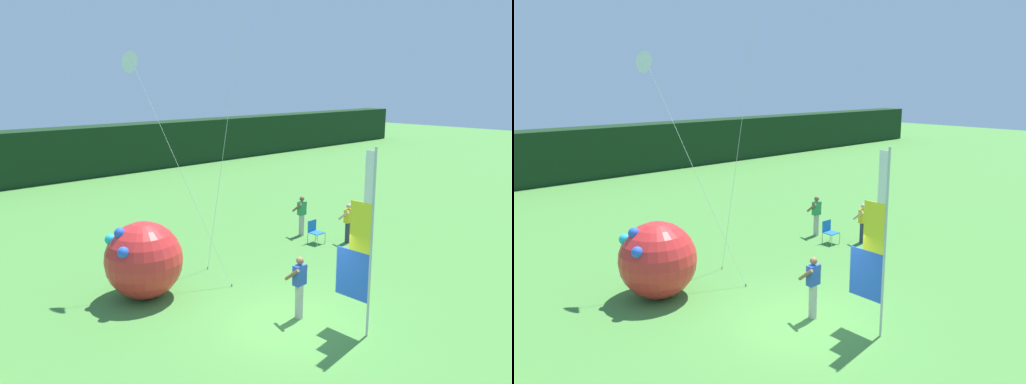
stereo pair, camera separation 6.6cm
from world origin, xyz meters
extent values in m
plane|color=#478438|center=(0.00, 0.00, 0.00)|extent=(120.00, 120.00, 0.00)
cylinder|color=#B7B7BC|center=(0.86, -1.81, 2.36)|extent=(0.06, 0.06, 4.73)
cube|color=blue|center=(0.86, -1.30, 1.48)|extent=(0.02, 0.97, 1.26)
cube|color=yellow|center=(0.86, -1.48, 2.74)|extent=(0.02, 0.60, 1.26)
cube|color=white|center=(0.86, -1.66, 4.00)|extent=(0.02, 0.23, 1.26)
cylinder|color=#B7B2A3|center=(5.97, 4.86, 0.44)|extent=(0.22, 0.22, 0.88)
cube|color=#2D8E4C|center=(5.97, 4.86, 1.15)|extent=(0.36, 0.20, 0.55)
sphere|color=brown|center=(5.97, 4.86, 1.55)|extent=(0.20, 0.20, 0.20)
cylinder|color=brown|center=(5.74, 4.92, 1.20)|extent=(0.09, 0.48, 0.42)
cylinder|color=brown|center=(6.20, 4.87, 1.10)|extent=(0.09, 0.14, 0.56)
cylinder|color=#B7B2A3|center=(0.37, 0.01, 0.47)|extent=(0.22, 0.22, 0.94)
cube|color=#284CA8|center=(0.37, 0.01, 1.22)|extent=(0.36, 0.20, 0.55)
sphere|color=brown|center=(0.37, 0.01, 1.62)|extent=(0.20, 0.20, 0.20)
cylinder|color=brown|center=(0.14, 0.07, 1.27)|extent=(0.09, 0.48, 0.42)
cylinder|color=brown|center=(0.60, 0.01, 1.17)|extent=(0.09, 0.14, 0.56)
cylinder|color=#2D334C|center=(6.59, 2.99, 0.41)|extent=(0.22, 0.22, 0.81)
cube|color=yellow|center=(6.59, 2.99, 1.08)|extent=(0.36, 0.20, 0.53)
sphere|color=tan|center=(6.59, 2.99, 1.47)|extent=(0.20, 0.20, 0.20)
cylinder|color=tan|center=(6.36, 3.05, 1.12)|extent=(0.09, 0.48, 0.42)
cylinder|color=tan|center=(6.82, 3.00, 1.02)|extent=(0.09, 0.14, 0.56)
sphere|color=red|center=(-1.89, 4.01, 1.13)|extent=(2.26, 2.26, 2.26)
sphere|color=blue|center=(-2.54, 4.14, 2.05)|extent=(0.32, 0.32, 0.32)
sphere|color=#23B2C6|center=(-2.67, 4.45, 1.83)|extent=(0.32, 0.32, 0.32)
sphere|color=blue|center=(-2.77, 3.57, 1.69)|extent=(0.32, 0.32, 0.32)
cylinder|color=#BCBCC1|center=(5.35, 3.51, 0.21)|extent=(0.03, 0.03, 0.42)
cylinder|color=#BCBCC1|center=(5.83, 3.51, 0.21)|extent=(0.03, 0.03, 0.42)
cylinder|color=#BCBCC1|center=(5.35, 3.99, 0.21)|extent=(0.03, 0.03, 0.42)
cylinder|color=#BCBCC1|center=(5.83, 3.99, 0.21)|extent=(0.03, 0.03, 0.42)
cube|color=#1E66B2|center=(5.59, 3.75, 0.43)|extent=(0.48, 0.48, 0.03)
cube|color=#1E66B2|center=(5.59, 3.99, 0.67)|extent=(0.48, 0.03, 0.44)
cylinder|color=brown|center=(0.43, 2.82, 0.04)|extent=(0.03, 0.03, 0.08)
cylinder|color=silver|center=(-0.39, 4.05, 3.37)|extent=(1.65, 2.47, 6.74)
cone|color=white|center=(-1.21, 5.27, 6.73)|extent=(0.47, 0.70, 0.66)
cylinder|color=brown|center=(0.80, 4.49, 0.04)|extent=(0.03, 0.03, 0.08)
cylinder|color=silver|center=(2.03, 4.71, 5.44)|extent=(2.48, 0.44, 10.88)
camera|label=1|loc=(-8.95, -8.14, 6.17)|focal=35.02mm
camera|label=2|loc=(-8.90, -8.19, 6.17)|focal=35.02mm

